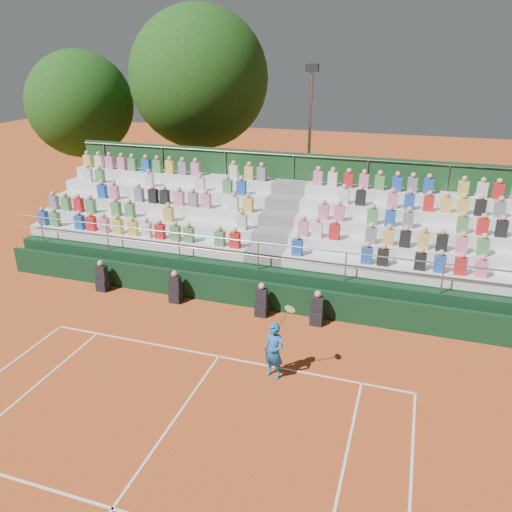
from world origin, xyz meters
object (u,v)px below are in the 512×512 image
(tennis_player, at_px, (274,351))
(tree_west, at_px, (80,105))
(tree_east, at_px, (199,78))
(floodlight_mast, at_px, (310,135))

(tennis_player, distance_m, tree_west, 20.89)
(tennis_player, xyz_separation_m, tree_west, (-15.23, 13.52, 4.66))
(tree_east, height_order, floodlight_mast, tree_east)
(tennis_player, height_order, floodlight_mast, floodlight_mast)
(tennis_player, relative_size, floodlight_mast, 0.29)
(tennis_player, height_order, tree_west, tree_west)
(tree_west, bearing_deg, tree_east, 7.92)
(tree_west, height_order, tree_east, tree_east)
(tree_west, bearing_deg, floodlight_mast, -2.43)
(tennis_player, bearing_deg, tree_west, 138.41)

